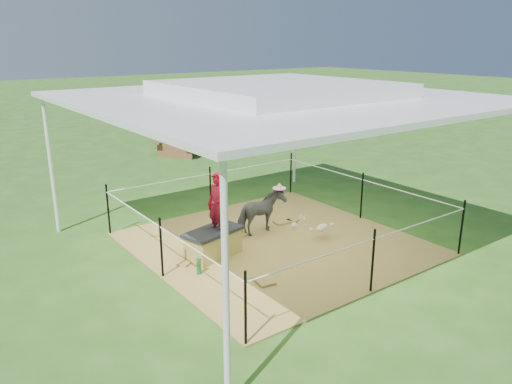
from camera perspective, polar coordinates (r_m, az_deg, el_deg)
ground at (r=9.14m, az=2.24°, el=-5.99°), size 90.00×90.00×0.00m
hay_patch at (r=9.13m, az=2.24°, el=-5.91°), size 4.60×4.60×0.03m
canopy_tent at (r=8.46m, az=2.45°, el=11.04°), size 6.30×6.30×2.90m
rope_fence at (r=8.91m, az=2.29°, el=-2.18°), size 4.54×4.54×1.00m
straw_bale at (r=8.54m, az=-4.88°, el=-5.98°), size 1.03×0.67×0.42m
dark_cloth at (r=8.45m, az=-4.92°, el=-4.50°), size 1.10×0.74×0.05m
woman at (r=8.32m, az=-4.43°, el=-0.88°), size 0.36×0.47×1.14m
green_bottle at (r=7.97m, az=-6.55°, el=-8.42°), size 0.09×0.09×0.26m
pony at (r=9.42m, az=0.59°, el=-2.39°), size 1.01×0.54×0.82m
pink_hat at (r=9.28m, az=0.60°, el=0.35°), size 0.26×0.26×0.12m
foal at (r=9.30m, az=7.56°, el=-3.89°), size 1.00×0.77×0.49m
trash_barrel at (r=16.17m, az=-2.50°, el=5.74°), size 0.69×0.69×0.84m
picnic_table_near at (r=16.51m, az=-7.96°, el=5.69°), size 2.26×2.07×0.77m
picnic_table_far at (r=18.96m, az=-2.85°, el=7.33°), size 1.95×1.44×0.79m
distant_person at (r=16.90m, az=-7.12°, el=6.59°), size 0.66×0.60×1.11m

